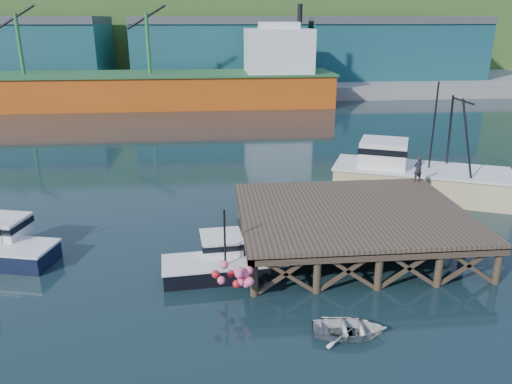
{
  "coord_description": "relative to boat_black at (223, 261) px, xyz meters",
  "views": [
    {
      "loc": [
        -1.98,
        -24.32,
        11.79
      ],
      "look_at": [
        0.52,
        2.0,
        2.59
      ],
      "focal_mm": 35.0,
      "sensor_mm": 36.0,
      "label": 1
    }
  ],
  "objects": [
    {
      "name": "dinghy",
      "position": [
        4.76,
        -5.55,
        -0.37
      ],
      "size": [
        3.16,
        2.43,
        0.6
      ],
      "primitive_type": "imported",
      "rotation": [
        0.0,
        0.0,
        1.45
      ],
      "color": "silver",
      "rests_on": "ground"
    },
    {
      "name": "hillside",
      "position": [
        1.5,
        102.51,
        10.33
      ],
      "size": [
        220.0,
        50.0,
        22.0
      ],
      "primitive_type": "cube",
      "color": "#2D511E",
      "rests_on": "ground"
    },
    {
      "name": "dockworker",
      "position": [
        12.4,
        6.9,
        2.26
      ],
      "size": [
        0.65,
        0.49,
        1.62
      ],
      "primitive_type": "imported",
      "rotation": [
        0.0,
        0.0,
        3.34
      ],
      "color": "black",
      "rests_on": "wharf"
    },
    {
      "name": "far_quay",
      "position": [
        1.5,
        72.51,
        0.33
      ],
      "size": [
        160.0,
        40.0,
        2.0
      ],
      "primitive_type": "cube",
      "color": "gray",
      "rests_on": "ground"
    },
    {
      "name": "warehouse_mid",
      "position": [
        1.5,
        67.51,
        5.83
      ],
      "size": [
        28.0,
        16.0,
        9.0
      ],
      "primitive_type": "cube",
      "color": "#1B5957",
      "rests_on": "far_quay"
    },
    {
      "name": "ground",
      "position": [
        1.5,
        2.51,
        -0.67
      ],
      "size": [
        300.0,
        300.0,
        0.0
      ],
      "primitive_type": "plane",
      "color": "black",
      "rests_on": "ground"
    },
    {
      "name": "wharf",
      "position": [
        7.0,
        2.32,
        1.27
      ],
      "size": [
        12.0,
        10.0,
        2.62
      ],
      "color": "brown",
      "rests_on": "ground"
    },
    {
      "name": "boat_black",
      "position": [
        0.0,
        0.0,
        0.0
      ],
      "size": [
        6.06,
        5.08,
        3.65
      ],
      "rotation": [
        0.0,
        0.0,
        0.08
      ],
      "color": "black",
      "rests_on": "ground"
    },
    {
      "name": "warehouse_left",
      "position": [
        -33.5,
        67.51,
        5.83
      ],
      "size": [
        32.0,
        16.0,
        9.0
      ],
      "primitive_type": "cube",
      "color": "#1B5957",
      "rests_on": "far_quay"
    },
    {
      "name": "cargo_ship",
      "position": [
        -6.96,
        50.51,
        2.64
      ],
      "size": [
        55.5,
        10.0,
        13.75
      ],
      "color": "#C34C12",
      "rests_on": "ground"
    },
    {
      "name": "trawler",
      "position": [
        13.81,
        10.11,
        0.96
      ],
      "size": [
        12.51,
        8.51,
        7.91
      ],
      "rotation": [
        0.0,
        0.0,
        -0.4
      ],
      "color": "beige",
      "rests_on": "ground"
    },
    {
      "name": "warehouse_right",
      "position": [
        31.5,
        67.51,
        5.83
      ],
      "size": [
        30.0,
        16.0,
        9.0
      ],
      "primitive_type": "cube",
      "color": "#1B5957",
      "rests_on": "far_quay"
    }
  ]
}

